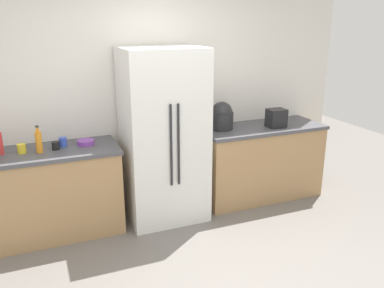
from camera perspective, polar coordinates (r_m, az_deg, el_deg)
kitchen_back_panel at (r=4.56m, az=-7.28°, el=9.11°), size 5.11×0.10×3.00m
counter_left at (r=4.34m, az=-19.52°, el=-6.58°), size 1.40×0.64×0.91m
counter_right at (r=5.03m, az=9.68°, el=-2.47°), size 1.53×0.64×0.91m
refrigerator at (r=4.32m, az=-4.09°, el=1.15°), size 0.85×0.72×1.89m
toaster at (r=4.86m, az=11.99°, el=3.66°), size 0.21×0.17×0.22m
rice_cooker at (r=4.67m, az=4.28°, el=3.97°), size 0.27×0.27×0.33m
bottle_b at (r=4.11m, az=-21.13°, el=0.34°), size 0.06×0.06×0.27m
cup_b at (r=4.17m, az=-18.96°, el=-0.23°), size 0.08×0.08×0.08m
cup_c at (r=4.18m, az=-23.25°, el=-0.61°), size 0.08×0.08×0.09m
cup_d at (r=4.25m, az=-18.03°, el=0.27°), size 0.08×0.08×0.09m
bowl_a at (r=4.25m, az=-14.99°, el=0.23°), size 0.18×0.18×0.05m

